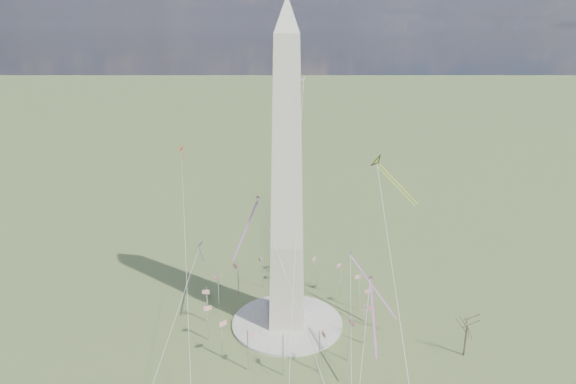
{
  "coord_description": "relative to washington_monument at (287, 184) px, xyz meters",
  "views": [
    {
      "loc": [
        6.45,
        -145.76,
        92.81
      ],
      "look_at": [
        0.25,
        0.0,
        45.31
      ],
      "focal_mm": 32.0,
      "sensor_mm": 36.0,
      "label": 1
    }
  ],
  "objects": [
    {
      "name": "plaza",
      "position": [
        0.0,
        0.0,
        -47.55
      ],
      "size": [
        36.0,
        36.0,
        0.8
      ],
      "primitive_type": "cylinder",
      "color": "beige",
      "rests_on": "ground"
    },
    {
      "name": "kite_streamer_right",
      "position": [
        25.38,
        5.95,
        -32.93
      ],
      "size": [
        14.86,
        18.28,
        15.3
      ],
      "rotation": [
        0.0,
        0.0,
        3.81
      ],
      "color": "red",
      "rests_on": "ground"
    },
    {
      "name": "flagpole_ring",
      "position": [
        -0.0,
        -0.0,
        -40.68
      ],
      "size": [
        54.4,
        54.4,
        13.0
      ],
      "color": "white",
      "rests_on": "ground"
    },
    {
      "name": "kite_delta_black",
      "position": [
        28.86,
        13.44,
        2.73
      ],
      "size": [
        15.59,
        14.1,
        14.12
      ],
      "rotation": [
        0.0,
        0.0,
        4.01
      ],
      "color": "black",
      "rests_on": "ground"
    },
    {
      "name": "kite_diamond_purple",
      "position": [
        -29.59,
        10.85,
        -25.88
      ],
      "size": [
        1.62,
        2.6,
        8.24
      ],
      "rotation": [
        0.0,
        0.0,
        2.7
      ],
      "color": "navy",
      "rests_on": "ground"
    },
    {
      "name": "washington_monument",
      "position": [
        0.0,
        0.0,
        0.0
      ],
      "size": [
        15.56,
        15.56,
        100.0
      ],
      "color": "#A6A38B",
      "rests_on": "plaza"
    },
    {
      "name": "ground",
      "position": [
        0.0,
        0.0,
        -47.95
      ],
      "size": [
        2000.0,
        2000.0,
        0.0
      ],
      "primitive_type": "plane",
      "color": "#4B6432",
      "rests_on": "ground"
    },
    {
      "name": "kite_small_red",
      "position": [
        -40.07,
        34.49,
        1.64
      ],
      "size": [
        1.9,
        1.65,
        4.88
      ],
      "rotation": [
        0.0,
        0.0,
        3.23
      ],
      "color": "#E8401B",
      "rests_on": "ground"
    },
    {
      "name": "kite_streamer_mid",
      "position": [
        -11.65,
        1.28,
        -12.09
      ],
      "size": [
        7.05,
        19.95,
        14.06
      ],
      "rotation": [
        0.0,
        0.0,
        2.85
      ],
      "color": "red",
      "rests_on": "ground"
    },
    {
      "name": "kite_small_white",
      "position": [
        3.99,
        43.44,
        26.01
      ],
      "size": [
        1.59,
        1.83,
        4.95
      ],
      "rotation": [
        0.0,
        0.0,
        3.01
      ],
      "color": "white",
      "rests_on": "ground"
    },
    {
      "name": "tree_near",
      "position": [
        52.86,
        -14.53,
        -37.16
      ],
      "size": [
        8.65,
        8.65,
        15.14
      ],
      "color": "#4C432E",
      "rests_on": "ground"
    },
    {
      "name": "kite_streamer_left",
      "position": [
        24.26,
        -21.49,
        -27.89
      ],
      "size": [
        1.87,
        20.0,
        13.75
      ],
      "rotation": [
        0.0,
        0.0,
        3.15
      ],
      "color": "red",
      "rests_on": "ground"
    }
  ]
}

